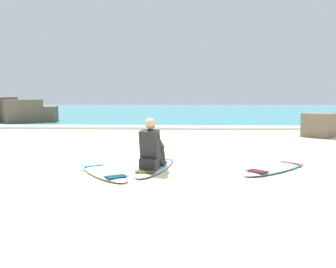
# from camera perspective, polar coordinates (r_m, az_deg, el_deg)

# --- Properties ---
(ground_plane) EXTENTS (80.00, 80.00, 0.00)m
(ground_plane) POSITION_cam_1_polar(r_m,az_deg,el_deg) (6.96, 0.83, -6.14)
(ground_plane) COLOR beige
(sea) EXTENTS (80.00, 28.00, 0.10)m
(sea) POSITION_cam_1_polar(r_m,az_deg,el_deg) (29.44, 2.36, 3.41)
(sea) COLOR teal
(sea) RESTS_ON ground
(breaking_foam) EXTENTS (80.00, 0.90, 0.11)m
(breaking_foam) POSITION_cam_1_polar(r_m,az_deg,el_deg) (15.77, 1.95, 1.00)
(breaking_foam) COLOR white
(breaking_foam) RESTS_ON ground
(surfboard_main) EXTENTS (0.91, 2.32, 0.08)m
(surfboard_main) POSITION_cam_1_polar(r_m,az_deg,el_deg) (7.57, -1.88, -4.86)
(surfboard_main) COLOR #9ED1E5
(surfboard_main) RESTS_ON ground
(surfer_seated) EXTENTS (0.50, 0.76, 0.95)m
(surfer_seated) POSITION_cam_1_polar(r_m,az_deg,el_deg) (7.17, -2.52, -2.23)
(surfer_seated) COLOR #232326
(surfer_seated) RESTS_ON surfboard_main
(surfboard_spare_near) EXTENTS (1.45, 1.85, 0.08)m
(surfboard_spare_near) POSITION_cam_1_polar(r_m,az_deg,el_deg) (7.09, -9.66, -5.70)
(surfboard_spare_near) COLOR silver
(surfboard_spare_near) RESTS_ON ground
(surfboard_spare_far) EXTENTS (1.76, 1.83, 0.08)m
(surfboard_spare_far) POSITION_cam_1_polar(r_m,az_deg,el_deg) (7.65, 15.87, -4.97)
(surfboard_spare_far) COLOR #9ED1E5
(surfboard_spare_far) RESTS_ON ground
(rock_outcrop_distant) EXTENTS (3.00, 2.67, 1.28)m
(rock_outcrop_distant) POSITION_cam_1_polar(r_m,az_deg,el_deg) (19.60, -20.91, 2.98)
(rock_outcrop_distant) COLOR brown
(rock_outcrop_distant) RESTS_ON ground
(shoreline_rock) EXTENTS (1.26, 1.25, 0.80)m
(shoreline_rock) POSITION_cam_1_polar(r_m,az_deg,el_deg) (13.81, 21.78, 1.26)
(shoreline_rock) COLOR #756656
(shoreline_rock) RESTS_ON ground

